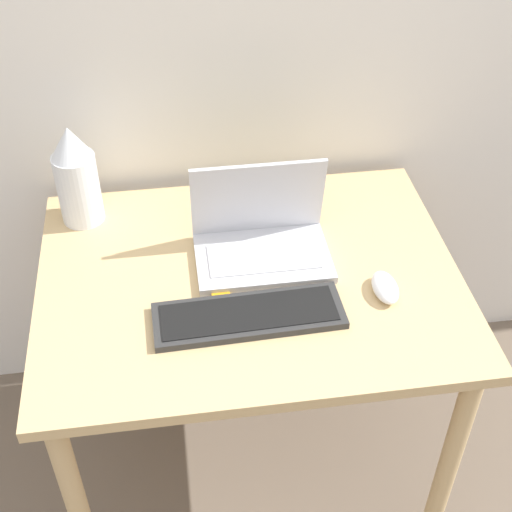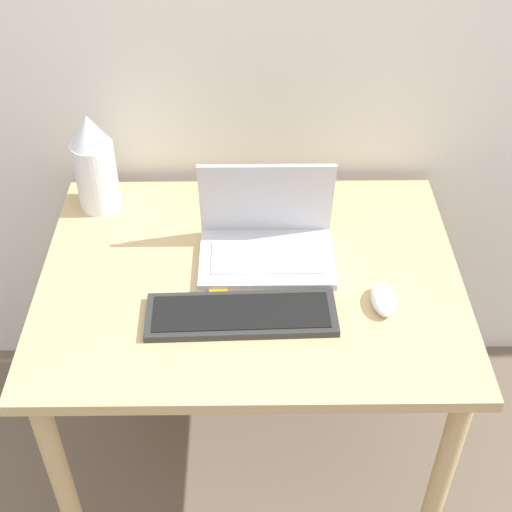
{
  "view_description": "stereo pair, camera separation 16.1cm",
  "coord_description": "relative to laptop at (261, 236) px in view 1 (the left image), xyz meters",
  "views": [
    {
      "loc": [
        -0.16,
        -0.87,
        1.9
      ],
      "look_at": [
        0.01,
        0.34,
        0.85
      ],
      "focal_mm": 50.0,
      "sensor_mm": 36.0,
      "label": 1
    },
    {
      "loc": [
        -0.0,
        -0.89,
        1.9
      ],
      "look_at": [
        0.01,
        0.34,
        0.85
      ],
      "focal_mm": 50.0,
      "sensor_mm": 36.0,
      "label": 2
    }
  ],
  "objects": [
    {
      "name": "vase",
      "position": [
        -0.44,
        0.21,
        0.08
      ],
      "size": [
        0.11,
        0.11,
        0.27
      ],
      "color": "white",
      "rests_on": "desk"
    },
    {
      "name": "keyboard",
      "position": [
        -0.06,
        -0.22,
        -0.04
      ],
      "size": [
        0.43,
        0.15,
        0.02
      ],
      "color": "#2D2D2D",
      "rests_on": "desk"
    },
    {
      "name": "laptop",
      "position": [
        0.0,
        0.0,
        0.0
      ],
      "size": [
        0.33,
        0.22,
        0.24
      ],
      "color": "silver",
      "rests_on": "desk"
    },
    {
      "name": "mp3_player",
      "position": [
        -0.12,
        -0.12,
        -0.05
      ],
      "size": [
        0.04,
        0.06,
        0.01
      ],
      "color": "orange",
      "rests_on": "desk"
    },
    {
      "name": "mouse",
      "position": [
        0.27,
        -0.19,
        -0.03
      ],
      "size": [
        0.06,
        0.11,
        0.04
      ],
      "color": "white",
      "rests_on": "desk"
    },
    {
      "name": "desk",
      "position": [
        -0.04,
        -0.08,
        -0.15
      ],
      "size": [
        1.01,
        0.79,
        0.75
      ],
      "color": "tan",
      "rests_on": "ground_plane"
    }
  ]
}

